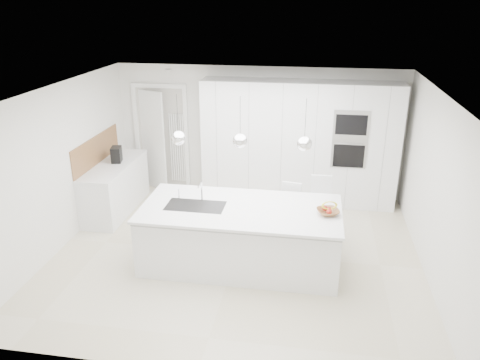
% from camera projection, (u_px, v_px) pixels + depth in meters
% --- Properties ---
extents(floor, '(5.50, 5.50, 0.00)m').
position_uv_depth(floor, '(237.00, 253.00, 7.22)').
color(floor, beige).
rests_on(floor, ground).
extents(wall_back, '(5.50, 0.00, 5.50)m').
position_uv_depth(wall_back, '(258.00, 132.00, 9.06)').
color(wall_back, white).
rests_on(wall_back, ground).
extents(wall_left, '(0.00, 5.00, 5.00)m').
position_uv_depth(wall_left, '(60.00, 167.00, 7.17)').
color(wall_left, white).
rests_on(wall_left, ground).
extents(ceiling, '(5.50, 5.50, 0.00)m').
position_uv_depth(ceiling, '(236.00, 92.00, 6.30)').
color(ceiling, white).
rests_on(ceiling, wall_back).
extents(tall_cabinets, '(3.60, 0.60, 2.30)m').
position_uv_depth(tall_cabinets, '(299.00, 143.00, 8.70)').
color(tall_cabinets, white).
rests_on(tall_cabinets, floor).
extents(oven_stack, '(0.62, 0.04, 1.05)m').
position_uv_depth(oven_stack, '(350.00, 140.00, 8.20)').
color(oven_stack, '#A5A5A8').
rests_on(oven_stack, tall_cabinets).
extents(doorway_frame, '(1.11, 0.08, 2.13)m').
position_uv_depth(doorway_frame, '(162.00, 139.00, 9.40)').
color(doorway_frame, white).
rests_on(doorway_frame, floor).
extents(hallway_door, '(0.76, 0.38, 2.00)m').
position_uv_depth(hallway_door, '(149.00, 140.00, 9.40)').
color(hallway_door, white).
rests_on(hallway_door, floor).
extents(radiator, '(0.32, 0.04, 1.40)m').
position_uv_depth(radiator, '(177.00, 148.00, 9.41)').
color(radiator, white).
rests_on(radiator, floor).
extents(left_base_cabinets, '(0.60, 1.80, 0.86)m').
position_uv_depth(left_base_cabinets, '(116.00, 188.00, 8.53)').
color(left_base_cabinets, white).
rests_on(left_base_cabinets, floor).
extents(left_worktop, '(0.62, 1.82, 0.04)m').
position_uv_depth(left_worktop, '(113.00, 165.00, 8.36)').
color(left_worktop, white).
rests_on(left_worktop, left_base_cabinets).
extents(oak_backsplash, '(0.02, 1.80, 0.50)m').
position_uv_depth(oak_backsplash, '(96.00, 150.00, 8.31)').
color(oak_backsplash, olive).
rests_on(oak_backsplash, wall_left).
extents(island_base, '(2.80, 1.20, 0.86)m').
position_uv_depth(island_base, '(240.00, 238.00, 6.77)').
color(island_base, white).
rests_on(island_base, floor).
extents(island_worktop, '(2.84, 1.40, 0.04)m').
position_uv_depth(island_worktop, '(241.00, 209.00, 6.65)').
color(island_worktop, white).
rests_on(island_worktop, island_base).
extents(island_sink, '(0.84, 0.44, 0.18)m').
position_uv_depth(island_sink, '(196.00, 211.00, 6.72)').
color(island_sink, '#3F3F42').
rests_on(island_sink, island_worktop).
extents(island_tap, '(0.02, 0.02, 0.30)m').
position_uv_depth(island_tap, '(202.00, 191.00, 6.82)').
color(island_tap, white).
rests_on(island_tap, island_worktop).
extents(pendant_left, '(0.20, 0.20, 0.20)m').
position_uv_depth(pendant_left, '(179.00, 138.00, 6.36)').
color(pendant_left, white).
rests_on(pendant_left, ceiling).
extents(pendant_mid, '(0.20, 0.20, 0.20)m').
position_uv_depth(pendant_mid, '(240.00, 141.00, 6.23)').
color(pendant_mid, white).
rests_on(pendant_mid, ceiling).
extents(pendant_right, '(0.20, 0.20, 0.20)m').
position_uv_depth(pendant_right, '(304.00, 144.00, 6.10)').
color(pendant_right, white).
rests_on(pendant_right, ceiling).
extents(fruit_bowl, '(0.37, 0.37, 0.07)m').
position_uv_depth(fruit_bowl, '(328.00, 212.00, 6.42)').
color(fruit_bowl, olive).
rests_on(fruit_bowl, island_worktop).
extents(espresso_machine, '(0.22, 0.29, 0.28)m').
position_uv_depth(espresso_machine, '(116.00, 154.00, 8.43)').
color(espresso_machine, black).
rests_on(espresso_machine, left_worktop).
extents(bar_stool_left, '(0.39, 0.50, 0.98)m').
position_uv_depth(bar_stool_left, '(290.00, 215.00, 7.37)').
color(bar_stool_left, white).
rests_on(bar_stool_left, floor).
extents(bar_stool_right, '(0.37, 0.49, 1.05)m').
position_uv_depth(bar_stool_right, '(320.00, 209.00, 7.48)').
color(bar_stool_right, white).
rests_on(bar_stool_right, floor).
extents(apple_a, '(0.07, 0.07, 0.07)m').
position_uv_depth(apple_a, '(329.00, 209.00, 6.43)').
color(apple_a, '#A82218').
rests_on(apple_a, fruit_bowl).
extents(apple_b, '(0.08, 0.08, 0.08)m').
position_uv_depth(apple_b, '(329.00, 212.00, 6.35)').
color(apple_b, '#A82218').
rests_on(apple_b, fruit_bowl).
extents(apple_c, '(0.08, 0.08, 0.08)m').
position_uv_depth(apple_c, '(325.00, 208.00, 6.46)').
color(apple_c, '#A82218').
rests_on(apple_c, fruit_bowl).
extents(banana_bunch, '(0.26, 0.18, 0.23)m').
position_uv_depth(banana_bunch, '(329.00, 205.00, 6.41)').
color(banana_bunch, yellow).
rests_on(banana_bunch, fruit_bowl).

